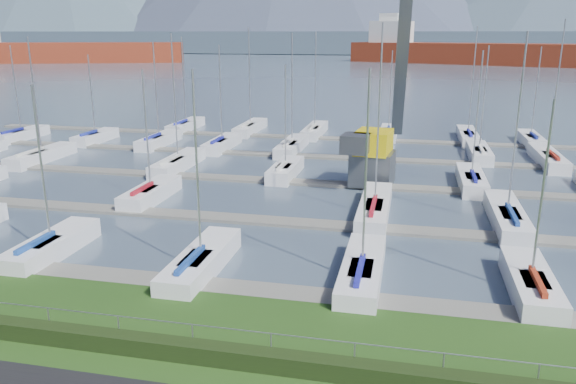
# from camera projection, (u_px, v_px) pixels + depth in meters

# --- Properties ---
(water) EXTENTS (800.00, 540.00, 0.20)m
(water) POSITION_uv_depth(u_px,v_px,m) (400.00, 58.00, 265.13)
(water) COLOR #475668
(hedge) EXTENTS (80.00, 0.70, 0.70)m
(hedge) POSITION_uv_depth(u_px,v_px,m) (215.00, 354.00, 20.32)
(hedge) COLOR black
(hedge) RESTS_ON grass
(fence) EXTENTS (80.00, 0.04, 0.04)m
(fence) POSITION_uv_depth(u_px,v_px,m) (218.00, 327.00, 20.46)
(fence) COLOR #95989D
(fence) RESTS_ON grass
(foothill) EXTENTS (900.00, 80.00, 12.00)m
(foothill) POSITION_uv_depth(u_px,v_px,m) (404.00, 42.00, 329.13)
(foothill) COLOR #41505F
(foothill) RESTS_ON water
(docks) EXTENTS (90.00, 41.60, 0.25)m
(docks) POSITION_uv_depth(u_px,v_px,m) (325.00, 184.00, 45.27)
(docks) COLOR slate
(docks) RESTS_ON water
(crane) EXTENTS (4.94, 13.34, 22.35)m
(crane) POSITION_uv_depth(u_px,v_px,m) (381.00, 114.00, 44.38)
(crane) COLOR #575B5F
(crane) RESTS_ON water
(cargo_ship_west) EXTENTS (95.07, 48.60, 21.50)m
(cargo_ship_west) POSITION_uv_depth(u_px,v_px,m) (53.00, 53.00, 227.08)
(cargo_ship_west) COLOR maroon
(cargo_ship_west) RESTS_ON water
(cargo_ship_mid) EXTENTS (93.66, 50.82, 21.50)m
(cargo_ship_mid) POSITION_uv_depth(u_px,v_px,m) (458.00, 53.00, 219.31)
(cargo_ship_mid) COLOR maroon
(cargo_ship_mid) RESTS_ON water
(sailboat_fleet) EXTENTS (75.86, 49.67, 13.25)m
(sailboat_fleet) POSITION_uv_depth(u_px,v_px,m) (327.00, 109.00, 46.51)
(sailboat_fleet) COLOR navy
(sailboat_fleet) RESTS_ON water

